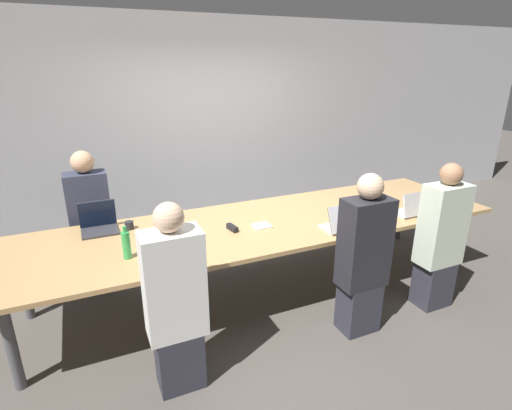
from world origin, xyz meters
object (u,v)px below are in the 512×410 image
Objects in this scene: laptop_near_right at (412,208)px; laptop_far_left at (99,222)px; person_near_right at (440,240)px; laptop_near_midright at (342,223)px; person_far_left at (91,222)px; person_near_left at (175,303)px; cup_far_left at (129,225)px; laptop_near_left at (163,253)px; stapler at (232,228)px; cup_near_right at (388,213)px; bottle_near_left at (126,245)px; cup_near_left at (193,248)px; person_near_midright at (363,258)px.

laptop_near_right is 0.96× the size of laptop_far_left.
person_near_right is at bearing -24.64° from laptop_far_left.
laptop_near_midright is 0.23× the size of person_far_left.
person_near_left is (-1.66, -0.43, -0.15)m from laptop_near_midright.
laptop_near_midright is 4.10× the size of cup_far_left.
laptop_near_left is 0.51m from person_near_left.
laptop_far_left is 2.09× the size of stapler.
laptop_near_midright is 0.23× the size of person_near_right.
bottle_near_left is at bearing 176.39° from cup_near_right.
person_far_left reaches higher than bottle_near_left.
stapler is at bearing -131.31° from person_near_left.
cup_near_left is at bearing -4.20° from laptop_near_midright.
person_near_left reaches higher than cup_far_left.
stapler is at bearing 10.65° from bottle_near_left.
laptop_near_midright is 3.89× the size of cup_near_left.
bottle_near_left is 1.76× the size of stapler.
person_near_midright is at bearing -144.06° from cup_near_right.
bottle_near_left reaches higher than laptop_near_right.
laptop_near_left is 0.24× the size of person_near_right.
person_near_midright is at bearing 1.45° from person_near_right.
person_far_left is (-0.06, 0.43, -0.14)m from laptop_far_left.
laptop_near_left reaches higher than stapler.
laptop_near_midright is at bearing -165.41° from person_near_left.
bottle_near_left is at bearing -71.56° from person_near_left.
laptop_near_left is 2.51m from laptop_near_right.
laptop_far_left is at bearing -34.23° from person_near_midright.
laptop_near_right is 2.01× the size of stapler.
cup_far_left is at bearing -16.68° from laptop_near_right.
person_far_left is at bearing 121.63° from cup_far_left.
cup_near_left is at bearing -169.17° from laptop_near_left.
person_near_left is at bearing -75.89° from person_far_left.
person_near_left is at bearing 10.30° from laptop_near_right.
person_near_right is (2.21, -0.51, -0.12)m from cup_near_left.
person_near_left is 0.99× the size of person_far_left.
laptop_near_left is 4.11× the size of cup_near_left.
laptop_near_left is at bearing -64.13° from laptop_far_left.
laptop_near_midright is at bearing -23.85° from laptop_far_left.
laptop_near_left is 4.33× the size of cup_far_left.
stapler is at bearing -38.34° from person_far_left.
person_near_left is 2.48m from person_near_right.
cup_near_left is 1.04m from laptop_far_left.
laptop_near_midright is 1.39m from cup_near_left.
person_near_right is at bearing -178.55° from person_near_midright.
person_near_midright is 2.12m from cup_far_left.
person_near_midright is 4.56× the size of laptop_near_right.
cup_near_right is at bearing -66.20° from person_near_right.
person_near_left reaches higher than bottle_near_left.
person_far_left reaches higher than cup_near_left.
cup_near_left is at bearing -14.02° from bottle_near_left.
person_near_midright is 1.07m from laptop_near_right.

